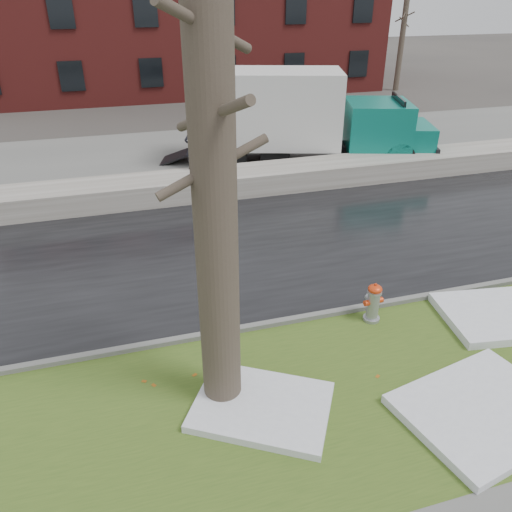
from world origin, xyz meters
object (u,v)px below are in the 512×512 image
object	(u,v)px
tree	(214,173)
box_truck	(297,116)
worker	(193,147)
fire_hydrant	(373,301)

from	to	relation	value
tree	box_truck	world-z (taller)	tree
worker	fire_hydrant	bearing A→B (deg)	92.43
tree	worker	size ratio (longest dim) A/B	5.18
fire_hydrant	box_truck	xyz separation A→B (m)	(2.19, 10.56, 1.35)
tree	worker	bearing A→B (deg)	82.47
tree	worker	xyz separation A→B (m)	(1.32, 9.96, -2.52)
tree	box_truck	xyz separation A→B (m)	(5.68, 11.82, -2.17)
box_truck	fire_hydrant	bearing A→B (deg)	-84.15
fire_hydrant	worker	world-z (taller)	worker
tree	box_truck	distance (m)	13.30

